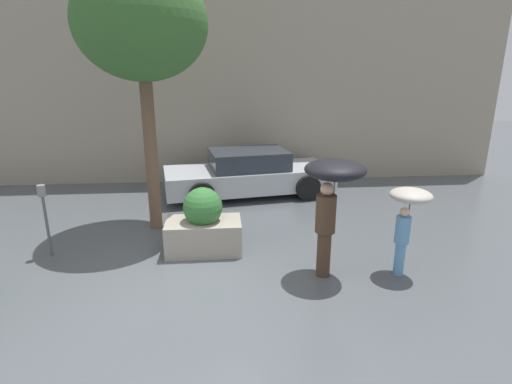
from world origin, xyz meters
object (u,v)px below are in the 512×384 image
at_px(street_tree, 141,25).
at_px(parked_car_near, 249,174).
at_px(parking_meter, 44,206).
at_px(planter_box, 203,226).
at_px(person_child, 408,209).
at_px(person_adult, 332,186).

bearing_deg(street_tree, parked_car_near, 46.02).
bearing_deg(parking_meter, planter_box, -0.83).
distance_m(street_tree, parking_meter, 3.70).
relative_size(person_child, parking_meter, 1.09).
bearing_deg(parking_meter, street_tree, 36.12).
xyz_separation_m(person_child, parking_meter, (-6.01, 1.17, -0.16)).
bearing_deg(person_child, street_tree, 123.75).
height_order(planter_box, street_tree, street_tree).
xyz_separation_m(parked_car_near, street_tree, (-2.13, -2.20, 3.44)).
height_order(planter_box, parking_meter, parking_meter).
relative_size(planter_box, parking_meter, 1.03).
bearing_deg(parking_meter, person_child, -11.04).
bearing_deg(planter_box, parked_car_near, 72.97).
relative_size(person_adult, parking_meter, 1.44).
bearing_deg(street_tree, planter_box, -50.08).
bearing_deg(planter_box, street_tree, 129.92).
bearing_deg(planter_box, parking_meter, 179.17).
height_order(parked_car_near, street_tree, street_tree).
xyz_separation_m(planter_box, parked_car_near, (1.06, 3.47, 0.07)).
distance_m(planter_box, person_child, 3.51).
bearing_deg(parked_car_near, person_child, -163.86).
height_order(person_adult, person_child, person_adult).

